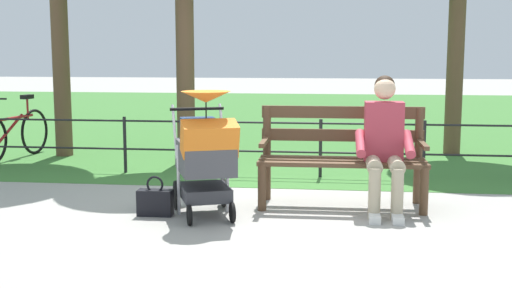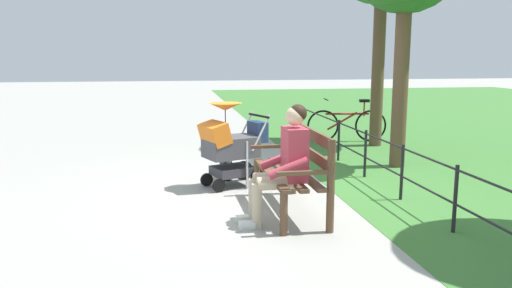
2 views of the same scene
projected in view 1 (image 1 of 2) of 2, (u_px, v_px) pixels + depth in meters
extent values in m
plane|color=#9E9B93|center=(255.00, 205.00, 6.45)|extent=(60.00, 60.00, 0.00)
cube|color=#3D7533|center=(302.00, 116.00, 15.10)|extent=(40.00, 16.00, 0.01)
cube|color=brown|center=(342.00, 159.00, 6.46)|extent=(1.60, 0.12, 0.04)
cube|color=brown|center=(342.00, 162.00, 6.29)|extent=(1.60, 0.12, 0.04)
cube|color=brown|center=(342.00, 165.00, 6.11)|extent=(1.60, 0.12, 0.04)
cube|color=brown|center=(342.00, 135.00, 6.53)|extent=(1.60, 0.05, 0.12)
cube|color=brown|center=(342.00, 112.00, 6.50)|extent=(1.60, 0.05, 0.12)
cylinder|color=brown|center=(424.00, 191.00, 6.04)|extent=(0.08, 0.08, 0.45)
cylinder|color=brown|center=(418.00, 156.00, 6.48)|extent=(0.08, 0.08, 0.95)
cube|color=brown|center=(423.00, 144.00, 6.18)|extent=(0.06, 0.56, 0.04)
cylinder|color=brown|center=(262.00, 187.00, 6.20)|extent=(0.08, 0.08, 0.45)
cylinder|color=brown|center=(267.00, 153.00, 6.64)|extent=(0.08, 0.08, 0.95)
cube|color=brown|center=(264.00, 142.00, 6.34)|extent=(0.06, 0.56, 0.04)
cylinder|color=tan|center=(396.00, 165.00, 6.01)|extent=(0.14, 0.40, 0.14)
cylinder|color=tan|center=(374.00, 164.00, 6.03)|extent=(0.14, 0.40, 0.14)
cylinder|color=tan|center=(397.00, 195.00, 5.85)|extent=(0.11, 0.11, 0.47)
cylinder|color=tan|center=(374.00, 194.00, 5.87)|extent=(0.11, 0.11, 0.47)
cube|color=silver|center=(397.00, 219.00, 5.80)|extent=(0.10, 0.22, 0.07)
cube|color=silver|center=(374.00, 218.00, 5.82)|extent=(0.10, 0.22, 0.07)
cube|color=#B23847|center=(384.00, 131.00, 6.20)|extent=(0.36, 0.22, 0.56)
cylinder|color=#B23847|center=(409.00, 144.00, 6.07)|extent=(0.09, 0.43, 0.23)
cylinder|color=#B23847|center=(360.00, 143.00, 6.12)|extent=(0.09, 0.43, 0.23)
sphere|color=beige|center=(385.00, 89.00, 6.14)|extent=(0.20, 0.20, 0.20)
sphere|color=black|center=(385.00, 85.00, 6.17)|extent=(0.19, 0.19, 0.19)
cylinder|color=black|center=(223.00, 193.00, 6.37)|extent=(0.13, 0.27, 0.28)
cylinder|color=black|center=(176.00, 195.00, 6.26)|extent=(0.13, 0.27, 0.28)
cylinder|color=black|center=(232.00, 213.00, 5.79)|extent=(0.09, 0.18, 0.18)
cylinder|color=black|center=(189.00, 215.00, 5.70)|extent=(0.09, 0.18, 0.18)
cube|color=#38383D|center=(205.00, 192.00, 6.01)|extent=(0.58, 0.64, 0.12)
cylinder|color=silver|center=(227.00, 178.00, 6.15)|extent=(0.03, 0.03, 0.65)
cylinder|color=silver|center=(178.00, 180.00, 6.04)|extent=(0.03, 0.03, 0.65)
cube|color=#47474C|center=(205.00, 157.00, 5.95)|extent=(0.67, 0.80, 0.28)
cube|color=orange|center=(209.00, 139.00, 5.69)|extent=(0.56, 0.46, 0.33)
cylinder|color=black|center=(197.00, 109.00, 6.31)|extent=(0.50, 0.21, 0.03)
cylinder|color=silver|center=(223.00, 130.00, 6.30)|extent=(0.13, 0.29, 0.49)
cylinder|color=silver|center=(175.00, 131.00, 6.19)|extent=(0.13, 0.29, 0.49)
cone|color=orange|center=(206.00, 97.00, 5.79)|extent=(0.57, 0.57, 0.10)
cylinder|color=black|center=(206.00, 117.00, 5.82)|extent=(0.01, 0.01, 0.30)
cube|color=navy|center=(198.00, 132.00, 6.32)|extent=(0.36, 0.26, 0.28)
cube|color=black|center=(155.00, 203.00, 6.03)|extent=(0.32, 0.14, 0.24)
torus|color=black|center=(155.00, 185.00, 6.01)|extent=(0.16, 0.02, 0.16)
cylinder|color=black|center=(424.00, 150.00, 7.68)|extent=(0.04, 0.04, 0.70)
cylinder|color=black|center=(320.00, 148.00, 7.82)|extent=(0.04, 0.04, 0.70)
cylinder|color=black|center=(221.00, 147.00, 7.97)|extent=(0.04, 0.04, 0.70)
cylinder|color=black|center=(125.00, 145.00, 8.11)|extent=(0.04, 0.04, 0.70)
cylinder|color=black|center=(270.00, 123.00, 7.85)|extent=(8.43, 0.02, 0.02)
cylinder|color=black|center=(270.00, 152.00, 7.90)|extent=(8.43, 0.02, 0.02)
cylinder|color=brown|center=(60.00, 48.00, 9.28)|extent=(0.24, 0.24, 3.09)
cylinder|color=brown|center=(185.00, 63.00, 8.68)|extent=(0.24, 0.24, 2.67)
cylinder|color=brown|center=(455.00, 63.00, 9.49)|extent=(0.24, 0.24, 2.66)
torus|color=black|center=(35.00, 132.00, 9.61)|extent=(0.12, 0.66, 0.66)
cylinder|color=maroon|center=(13.00, 118.00, 9.09)|extent=(0.15, 0.90, 0.04)
cylinder|color=maroon|center=(10.00, 130.00, 9.02)|extent=(0.12, 0.63, 0.38)
cylinder|color=maroon|center=(28.00, 109.00, 9.41)|extent=(0.03, 0.03, 0.30)
cube|color=black|center=(27.00, 97.00, 9.39)|extent=(0.12, 0.21, 0.06)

